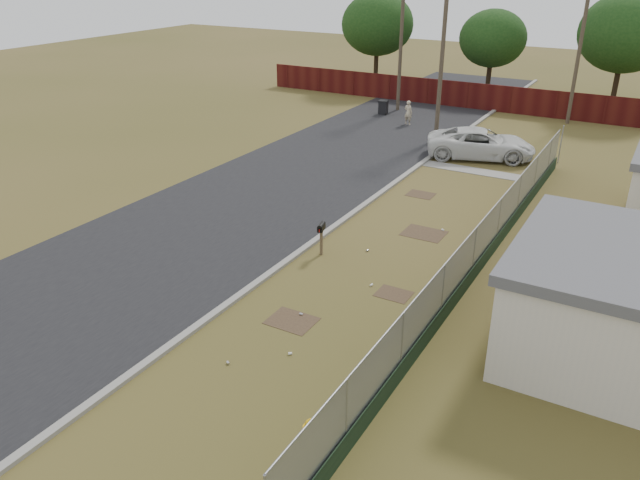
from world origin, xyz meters
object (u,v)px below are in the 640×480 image
Objects in this scene: fire_hydrant at (310,436)px; pedestrian at (408,113)px; pickup_truck at (481,144)px; mailbox at (321,230)px; trash_bin at (383,107)px.

fire_hydrant is 29.40m from pedestrian.
fire_hydrant is at bearing 169.17° from pickup_truck.
pickup_truck is (1.54, 14.49, -0.20)m from mailbox.
pickup_truck is at bearing -37.02° from trash_bin.
mailbox is 19.74m from pedestrian.
pickup_truck reaches higher than mailbox.
trash_bin is at bearing 34.45° from pickup_truck.
trash_bin is at bearing 111.62° from fire_hydrant.
trash_bin is (-11.77, 29.71, 0.06)m from fire_hydrant.
pickup_truck reaches higher than pedestrian.
mailbox is 0.80× the size of pedestrian.
mailbox is at bearing -71.32° from trash_bin.
mailbox is 22.17m from trash_bin.
pedestrian is (-9.23, 27.91, 0.35)m from fire_hydrant.
pickup_truck reaches higher than trash_bin.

